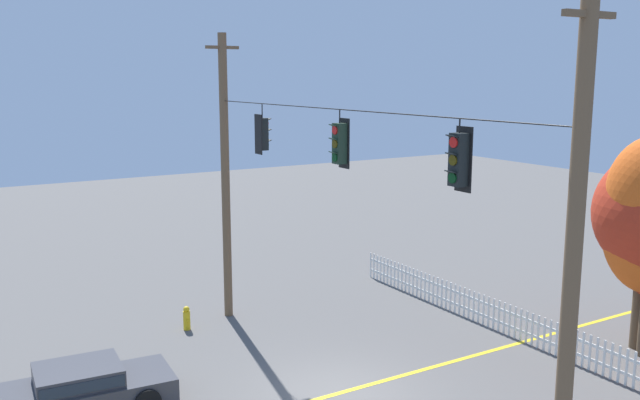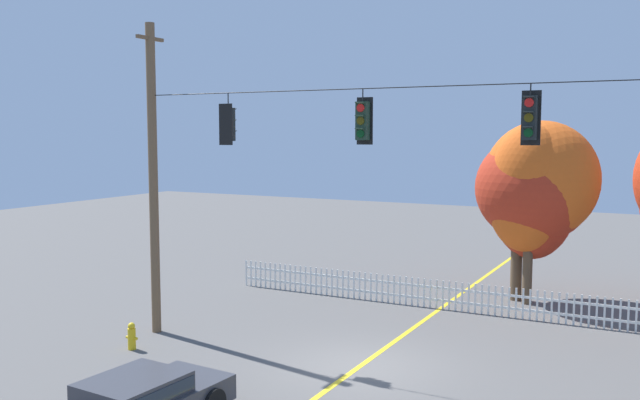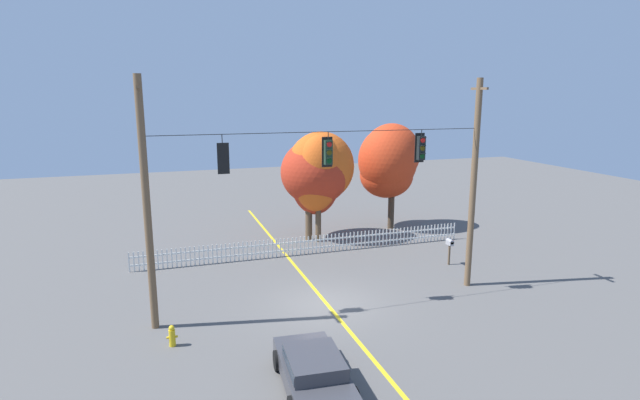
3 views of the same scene
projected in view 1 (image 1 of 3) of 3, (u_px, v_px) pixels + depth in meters
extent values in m
plane|color=#565451|center=(337.00, 394.00, 17.27)|extent=(80.00, 80.00, 0.00)
cube|color=gold|center=(337.00, 394.00, 17.27)|extent=(0.16, 36.00, 0.01)
cylinder|color=brown|center=(225.00, 179.00, 22.16)|extent=(0.27, 0.27, 9.20)
cylinder|color=brown|center=(571.00, 288.00, 10.75)|extent=(0.27, 0.27, 9.20)
cube|color=brown|center=(222.00, 47.00, 21.42)|extent=(0.10, 1.10, 0.10)
cube|color=brown|center=(589.00, 14.00, 10.01)|extent=(0.10, 1.10, 0.10)
cylinder|color=black|center=(339.00, 109.00, 16.01)|extent=(13.33, 0.02, 0.02)
cylinder|color=black|center=(262.00, 111.00, 19.44)|extent=(0.03, 0.03, 0.41)
cube|color=black|center=(258.00, 134.00, 19.49)|extent=(0.43, 0.02, 1.13)
cube|color=black|center=(262.00, 134.00, 19.56)|extent=(0.30, 0.24, 0.91)
cylinder|color=red|center=(267.00, 123.00, 19.57)|extent=(0.20, 0.03, 0.20)
cube|color=black|center=(268.00, 119.00, 19.58)|extent=(0.22, 0.12, 0.06)
cylinder|color=#463B09|center=(267.00, 134.00, 19.63)|extent=(0.20, 0.03, 0.20)
cube|color=black|center=(268.00, 130.00, 19.63)|extent=(0.22, 0.12, 0.06)
cylinder|color=#073513|center=(267.00, 145.00, 19.68)|extent=(0.20, 0.03, 0.20)
cube|color=black|center=(268.00, 140.00, 19.68)|extent=(0.22, 0.12, 0.06)
cylinder|color=black|center=(340.00, 116.00, 16.01)|extent=(0.03, 0.03, 0.32)
cube|color=black|center=(344.00, 143.00, 16.19)|extent=(0.43, 0.02, 1.18)
cube|color=#1E3323|center=(340.00, 144.00, 16.12)|extent=(0.30, 0.24, 0.95)
cylinder|color=red|center=(335.00, 130.00, 15.99)|extent=(0.20, 0.03, 0.20)
cube|color=#1E3323|center=(333.00, 125.00, 15.95)|extent=(0.22, 0.12, 0.06)
cylinder|color=#463B09|center=(335.00, 144.00, 16.05)|extent=(0.20, 0.03, 0.20)
cube|color=#1E3323|center=(333.00, 139.00, 16.01)|extent=(0.22, 0.12, 0.06)
cylinder|color=#073513|center=(335.00, 157.00, 16.11)|extent=(0.20, 0.03, 0.20)
cube|color=#1E3323|center=(333.00, 153.00, 16.06)|extent=(0.22, 0.12, 0.06)
cylinder|color=black|center=(460.00, 126.00, 12.57)|extent=(0.03, 0.03, 0.27)
cube|color=black|center=(464.00, 159.00, 12.75)|extent=(0.43, 0.02, 1.22)
cube|color=black|center=(458.00, 160.00, 12.68)|extent=(0.30, 0.24, 0.99)
cylinder|color=red|center=(453.00, 142.00, 12.56)|extent=(0.20, 0.03, 0.20)
cube|color=black|center=(452.00, 136.00, 12.51)|extent=(0.22, 0.12, 0.06)
cylinder|color=#463B09|center=(453.00, 160.00, 12.62)|extent=(0.20, 0.03, 0.20)
cube|color=black|center=(451.00, 154.00, 12.57)|extent=(0.22, 0.12, 0.06)
cylinder|color=#073513|center=(452.00, 178.00, 12.67)|extent=(0.20, 0.03, 0.20)
cube|color=black|center=(451.00, 172.00, 12.63)|extent=(0.22, 0.12, 0.06)
cube|color=silver|center=(371.00, 265.00, 27.23)|extent=(0.06, 0.04, 1.00)
cube|color=silver|center=(374.00, 266.00, 27.04)|extent=(0.06, 0.04, 1.00)
cube|color=silver|center=(377.00, 267.00, 26.85)|extent=(0.06, 0.04, 1.00)
cube|color=silver|center=(381.00, 269.00, 26.66)|extent=(0.06, 0.04, 1.00)
cube|color=silver|center=(384.00, 270.00, 26.48)|extent=(0.06, 0.04, 1.00)
cube|color=silver|center=(388.00, 272.00, 26.29)|extent=(0.06, 0.04, 1.00)
cube|color=silver|center=(391.00, 273.00, 26.10)|extent=(0.06, 0.04, 1.00)
cube|color=silver|center=(395.00, 274.00, 25.91)|extent=(0.06, 0.04, 1.00)
cube|color=silver|center=(398.00, 276.00, 25.72)|extent=(0.06, 0.04, 1.00)
cube|color=silver|center=(402.00, 277.00, 25.54)|extent=(0.06, 0.04, 1.00)
cube|color=silver|center=(406.00, 279.00, 25.35)|extent=(0.06, 0.04, 1.00)
cube|color=silver|center=(409.00, 280.00, 25.16)|extent=(0.06, 0.04, 1.00)
cube|color=silver|center=(413.00, 282.00, 24.97)|extent=(0.06, 0.04, 1.00)
cube|color=silver|center=(417.00, 283.00, 24.78)|extent=(0.06, 0.04, 1.00)
cube|color=silver|center=(421.00, 285.00, 24.60)|extent=(0.06, 0.04, 1.00)
cube|color=silver|center=(425.00, 287.00, 24.41)|extent=(0.06, 0.04, 1.00)
cube|color=silver|center=(429.00, 288.00, 24.22)|extent=(0.06, 0.04, 1.00)
cube|color=silver|center=(433.00, 290.00, 24.03)|extent=(0.06, 0.04, 1.00)
cube|color=silver|center=(438.00, 292.00, 23.84)|extent=(0.06, 0.04, 1.00)
cube|color=silver|center=(442.00, 293.00, 23.66)|extent=(0.06, 0.04, 1.00)
cube|color=silver|center=(446.00, 295.00, 23.47)|extent=(0.06, 0.04, 1.00)
cube|color=silver|center=(451.00, 297.00, 23.28)|extent=(0.06, 0.04, 1.00)
cube|color=silver|center=(455.00, 299.00, 23.09)|extent=(0.06, 0.04, 1.00)
cube|color=silver|center=(460.00, 300.00, 22.90)|extent=(0.06, 0.04, 1.00)
cube|color=silver|center=(464.00, 302.00, 22.72)|extent=(0.06, 0.04, 1.00)
cube|color=silver|center=(469.00, 304.00, 22.53)|extent=(0.06, 0.04, 1.00)
cube|color=silver|center=(474.00, 306.00, 22.34)|extent=(0.06, 0.04, 1.00)
cube|color=silver|center=(479.00, 308.00, 22.15)|extent=(0.06, 0.04, 1.00)
cube|color=silver|center=(484.00, 310.00, 21.96)|extent=(0.06, 0.04, 1.00)
cube|color=silver|center=(489.00, 312.00, 21.78)|extent=(0.06, 0.04, 1.00)
cube|color=silver|center=(494.00, 314.00, 21.59)|extent=(0.06, 0.04, 1.00)
cube|color=silver|center=(499.00, 316.00, 21.40)|extent=(0.06, 0.04, 1.00)
cube|color=silver|center=(504.00, 318.00, 21.21)|extent=(0.06, 0.04, 1.00)
cube|color=silver|center=(510.00, 320.00, 21.02)|extent=(0.06, 0.04, 1.00)
cube|color=silver|center=(515.00, 323.00, 20.84)|extent=(0.06, 0.04, 1.00)
cube|color=silver|center=(521.00, 325.00, 20.65)|extent=(0.06, 0.04, 1.00)
cube|color=silver|center=(527.00, 327.00, 20.46)|extent=(0.06, 0.04, 1.00)
cube|color=silver|center=(532.00, 329.00, 20.27)|extent=(0.06, 0.04, 1.00)
cube|color=silver|center=(538.00, 332.00, 20.08)|extent=(0.06, 0.04, 1.00)
cube|color=silver|center=(544.00, 334.00, 19.90)|extent=(0.06, 0.04, 1.00)
cube|color=silver|center=(550.00, 337.00, 19.71)|extent=(0.06, 0.04, 1.00)
cube|color=silver|center=(557.00, 339.00, 19.52)|extent=(0.06, 0.04, 1.00)
cube|color=silver|center=(563.00, 342.00, 19.33)|extent=(0.06, 0.04, 1.00)
cube|color=silver|center=(570.00, 344.00, 19.14)|extent=(0.06, 0.04, 1.00)
cube|color=silver|center=(576.00, 347.00, 18.96)|extent=(0.06, 0.04, 1.00)
cube|color=silver|center=(583.00, 350.00, 18.77)|extent=(0.06, 0.04, 1.00)
cube|color=silver|center=(590.00, 353.00, 18.58)|extent=(0.06, 0.04, 1.00)
cube|color=silver|center=(597.00, 355.00, 18.39)|extent=(0.06, 0.04, 1.00)
cube|color=silver|center=(604.00, 358.00, 18.20)|extent=(0.06, 0.04, 1.00)
cube|color=silver|center=(612.00, 361.00, 18.02)|extent=(0.06, 0.04, 1.00)
cube|color=silver|center=(619.00, 364.00, 17.83)|extent=(0.06, 0.04, 1.00)
cube|color=silver|center=(627.00, 367.00, 17.64)|extent=(0.06, 0.04, 1.00)
cube|color=silver|center=(635.00, 370.00, 17.45)|extent=(0.06, 0.04, 1.00)
cube|color=silver|center=(557.00, 346.00, 19.57)|extent=(18.29, 0.03, 0.08)
cube|color=silver|center=(558.00, 332.00, 19.50)|extent=(18.29, 0.03, 0.08)
cylinder|color=brown|center=(639.00, 307.00, 20.00)|extent=(0.40, 0.40, 2.47)
cube|color=#38383D|center=(86.00, 393.00, 16.33)|extent=(2.03, 4.16, 0.55)
cube|color=#38383D|center=(78.00, 375.00, 16.17)|extent=(1.67, 2.05, 0.42)
cube|color=#232D38|center=(78.00, 375.00, 16.17)|extent=(1.70, 1.97, 0.27)
cylinder|color=black|center=(132.00, 374.00, 17.67)|extent=(0.23, 0.65, 0.64)
cylinder|color=black|center=(26.00, 394.00, 16.56)|extent=(0.23, 0.65, 0.64)
cube|color=white|center=(164.00, 366.00, 17.62)|extent=(0.20, 0.05, 0.10)
cube|color=white|center=(174.00, 380.00, 16.78)|extent=(0.20, 0.05, 0.10)
cylinder|color=gold|center=(187.00, 320.00, 21.60)|extent=(0.22, 0.22, 0.60)
sphere|color=gold|center=(186.00, 309.00, 21.54)|extent=(0.20, 0.20, 0.20)
cylinder|color=gold|center=(185.00, 318.00, 21.72)|extent=(0.08, 0.08, 0.08)
cylinder|color=gold|center=(188.00, 321.00, 21.47)|extent=(0.08, 0.08, 0.08)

